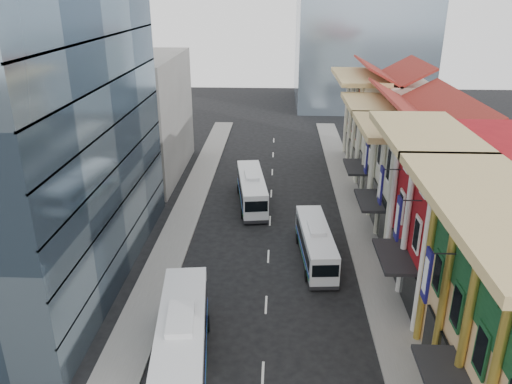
{
  "coord_description": "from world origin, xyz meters",
  "views": [
    {
      "loc": [
        0.66,
        -15.0,
        20.92
      ],
      "look_at": [
        -1.06,
        22.25,
        5.75
      ],
      "focal_mm": 35.0,
      "sensor_mm": 36.0,
      "label": 1
    }
  ],
  "objects_px": {
    "office_tower": "(24,82)",
    "bus_right": "(316,243)",
    "bus_left_far": "(252,189)",
    "bus_left_near": "(182,343)"
  },
  "relations": [
    {
      "from": "office_tower",
      "to": "bus_right",
      "type": "bearing_deg",
      "value": 7.08
    },
    {
      "from": "bus_left_far",
      "to": "bus_right",
      "type": "bearing_deg",
      "value": -70.53
    },
    {
      "from": "bus_left_near",
      "to": "office_tower",
      "type": "bearing_deg",
      "value": 131.95
    },
    {
      "from": "office_tower",
      "to": "bus_left_far",
      "type": "xyz_separation_m",
      "value": [
        15.0,
        14.05,
        -13.29
      ]
    },
    {
      "from": "office_tower",
      "to": "bus_right",
      "type": "height_order",
      "value": "office_tower"
    },
    {
      "from": "office_tower",
      "to": "bus_left_near",
      "type": "bearing_deg",
      "value": -41.14
    },
    {
      "from": "bus_left_far",
      "to": "bus_right",
      "type": "distance_m",
      "value": 12.88
    },
    {
      "from": "office_tower",
      "to": "bus_left_far",
      "type": "distance_m",
      "value": 24.48
    },
    {
      "from": "bus_left_far",
      "to": "bus_right",
      "type": "xyz_separation_m",
      "value": [
        5.89,
        -11.46,
        -0.14
      ]
    },
    {
      "from": "bus_left_near",
      "to": "bus_left_far",
      "type": "height_order",
      "value": "bus_left_near"
    }
  ]
}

